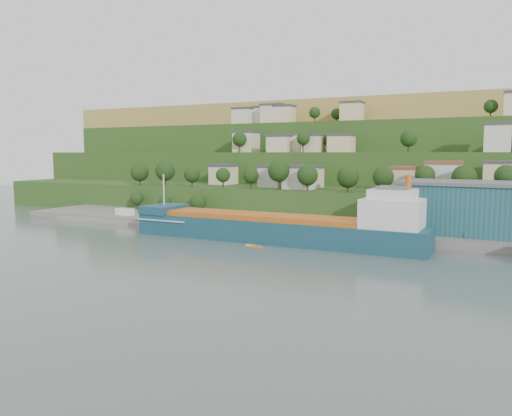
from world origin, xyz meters
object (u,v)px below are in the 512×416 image
Objects in this scene: warehouse at (466,207)px; kayak_orange at (257,246)px; caravan at (125,213)px; cargo_ship_near at (282,230)px.

kayak_orange is at bearing -139.56° from warehouse.
caravan reaches higher than kayak_orange.
caravan is (-99.93, -10.01, -5.79)m from warehouse.
warehouse is 5.23× the size of caravan.
cargo_ship_near is at bearing -146.63° from warehouse.
caravan is 2.17× the size of kayak_orange.
cargo_ship_near is 12.06× the size of caravan.
warehouse is 53.02m from kayak_orange.
kayak_orange is (-2.55, -8.75, -2.86)m from cargo_ship_near.
kayak_orange is at bearing -105.54° from cargo_ship_near.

